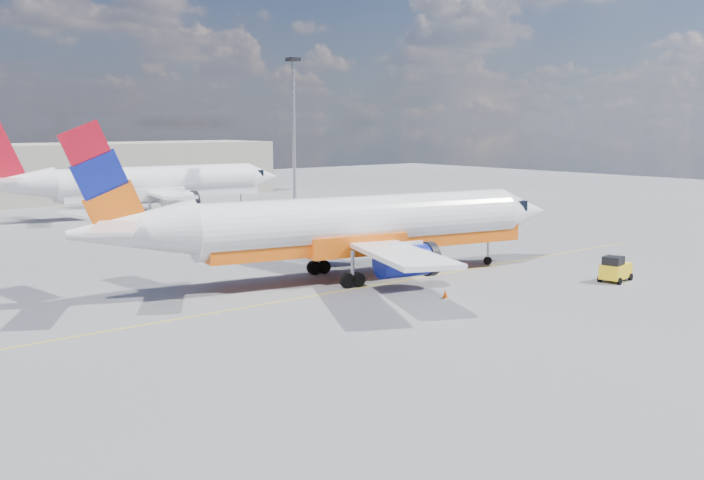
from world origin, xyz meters
TOP-DOWN VIEW (x-y plane):
  - ground at (0.00, 0.00)m, footprint 240.00×240.00m
  - taxi_line at (0.00, 3.00)m, footprint 70.00×0.15m
  - terminal_main at (5.00, 75.00)m, footprint 70.00×14.00m
  - main_jet at (5.13, 5.85)m, footprint 37.00×28.55m
  - second_jet at (11.13, 50.90)m, footprint 36.64×28.93m
  - gse_tug at (18.93, -6.49)m, footprint 2.76×1.99m
  - traffic_cone at (5.94, -2.83)m, footprint 0.42×0.42m
  - floodlight_mast at (26.04, 42.20)m, footprint 1.36×1.36m

SIDE VIEW (x-z plane):
  - ground at x=0.00m, z-range 0.00..0.00m
  - taxi_line at x=0.00m, z-range 0.00..0.01m
  - traffic_cone at x=5.94m, z-range -0.01..0.58m
  - gse_tug at x=18.93m, z-range -0.05..1.77m
  - second_jet at x=11.13m, z-range -1.85..9.25m
  - main_jet at x=5.13m, z-range -1.86..9.30m
  - terminal_main at x=5.00m, z-range 0.00..8.00m
  - floodlight_mast at x=26.04m, z-range 1.85..20.44m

